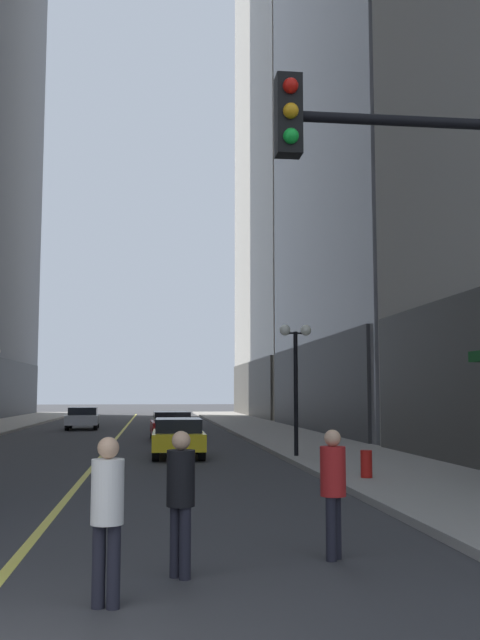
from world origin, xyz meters
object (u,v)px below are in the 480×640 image
(car_yellow, at_px, (178,436))
(street_lamp_right_mid, at_px, (296,360))
(fire_hydrant_right, at_px, (366,467))
(car_silver, at_px, (83,417))
(car_red, at_px, (171,425))
(pedestrian_in_red_jacket, at_px, (333,483))
(pedestrian_in_white_shirt, at_px, (107,507))
(pedestrian_in_black_coat, at_px, (181,492))

(car_yellow, height_order, street_lamp_right_mid, street_lamp_right_mid)
(fire_hydrant_right, bearing_deg, car_silver, 108.83)
(car_red, height_order, pedestrian_in_red_jacket, pedestrian_in_red_jacket)
(car_silver, xyz_separation_m, pedestrian_in_white_shirt, (3.78, -36.98, 0.29))
(car_red, bearing_deg, pedestrian_in_black_coat, -91.10)
(car_yellow, xyz_separation_m, car_silver, (-5.08, 19.77, 0.00))
(car_yellow, bearing_deg, street_lamp_right_mid, -21.90)
(pedestrian_in_red_jacket, bearing_deg, fire_hydrant_right, 70.34)
(street_lamp_right_mid, bearing_deg, car_yellow, 158.10)
(car_yellow, relative_size, pedestrian_in_white_shirt, 2.36)
(car_yellow, relative_size, street_lamp_right_mid, 0.92)
(car_yellow, distance_m, pedestrian_in_red_jacket, 15.47)
(pedestrian_in_white_shirt, xyz_separation_m, pedestrian_in_red_jacket, (2.84, 1.82, -0.02))
(car_silver, xyz_separation_m, pedestrian_in_red_jacket, (6.62, -35.16, 0.27))
(fire_hydrant_right, bearing_deg, street_lamp_right_mid, 94.63)
(pedestrian_in_red_jacket, bearing_deg, car_red, 93.65)
(car_red, xyz_separation_m, pedestrian_in_black_coat, (-0.48, -25.22, 0.29))
(pedestrian_in_red_jacket, relative_size, fire_hydrant_right, 2.12)
(street_lamp_right_mid, bearing_deg, pedestrian_in_white_shirt, -107.97)
(car_yellow, xyz_separation_m, pedestrian_in_red_jacket, (1.54, -15.39, 0.27))
(car_red, height_order, street_lamp_right_mid, street_lamp_right_mid)
(pedestrian_in_black_coat, height_order, pedestrian_in_white_shirt, same)
(car_red, distance_m, fire_hydrant_right, 17.36)
(street_lamp_right_mid, bearing_deg, fire_hydrant_right, -85.37)
(car_red, bearing_deg, pedestrian_in_white_shirt, -92.78)
(car_silver, relative_size, pedestrian_in_white_shirt, 2.43)
(car_red, distance_m, street_lamp_right_mid, 11.58)
(pedestrian_in_black_coat, xyz_separation_m, pedestrian_in_red_jacket, (2.04, 0.71, -0.02))
(car_yellow, height_order, car_red, same)
(pedestrian_in_black_coat, bearing_deg, pedestrian_in_white_shirt, -125.73)
(pedestrian_in_white_shirt, relative_size, street_lamp_right_mid, 0.39)
(car_silver, bearing_deg, car_yellow, -75.59)
(pedestrian_in_white_shirt, bearing_deg, street_lamp_right_mid, 72.03)
(pedestrian_in_black_coat, height_order, pedestrian_in_red_jacket, pedestrian_in_black_coat)
(car_yellow, relative_size, pedestrian_in_red_jacket, 2.40)
(street_lamp_right_mid, bearing_deg, pedestrian_in_red_jacket, -99.21)
(pedestrian_in_white_shirt, height_order, pedestrian_in_red_jacket, pedestrian_in_white_shirt)
(car_silver, distance_m, street_lamp_right_mid, 23.20)
(car_silver, distance_m, pedestrian_in_black_coat, 36.16)
(car_red, distance_m, pedestrian_in_black_coat, 25.22)
(street_lamp_right_mid, relative_size, fire_hydrant_right, 5.54)
(car_silver, height_order, pedestrian_in_red_jacket, pedestrian_in_red_jacket)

